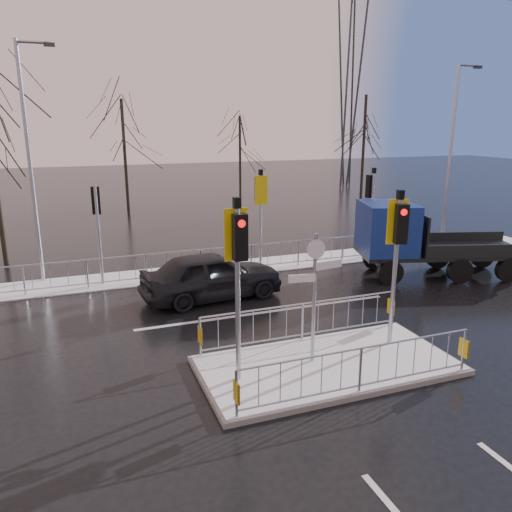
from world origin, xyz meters
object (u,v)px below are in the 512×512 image
object	(u,v)px
traffic_island	(327,352)
street_lamp_left	(31,155)
street_lamp_right	(452,150)
flatbed_truck	(409,238)
car_far_lane	(212,275)

from	to	relation	value
traffic_island	street_lamp_left	distance (m)	12.17
traffic_island	street_lamp_left	bearing A→B (deg)	124.07
street_lamp_left	street_lamp_right	bearing A→B (deg)	-3.37
traffic_island	flatbed_truck	size ratio (longest dim) A/B	0.95
street_lamp_right	flatbed_truck	bearing A→B (deg)	-144.34
street_lamp_right	street_lamp_left	distance (m)	17.03
flatbed_truck	street_lamp_right	size ratio (longest dim) A/B	0.79
flatbed_truck	street_lamp_right	world-z (taller)	street_lamp_right
car_far_lane	street_lamp_left	size ratio (longest dim) A/B	0.56
flatbed_truck	street_lamp_left	xyz separation A→B (m)	(-12.66, 4.11, 3.02)
car_far_lane	flatbed_truck	distance (m)	7.51
traffic_island	car_far_lane	distance (m)	5.72
car_far_lane	street_lamp_right	bearing A→B (deg)	-81.68
traffic_island	car_far_lane	xyz separation A→B (m)	(-1.23, 5.57, 0.39)
traffic_island	car_far_lane	size ratio (longest dim) A/B	1.31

